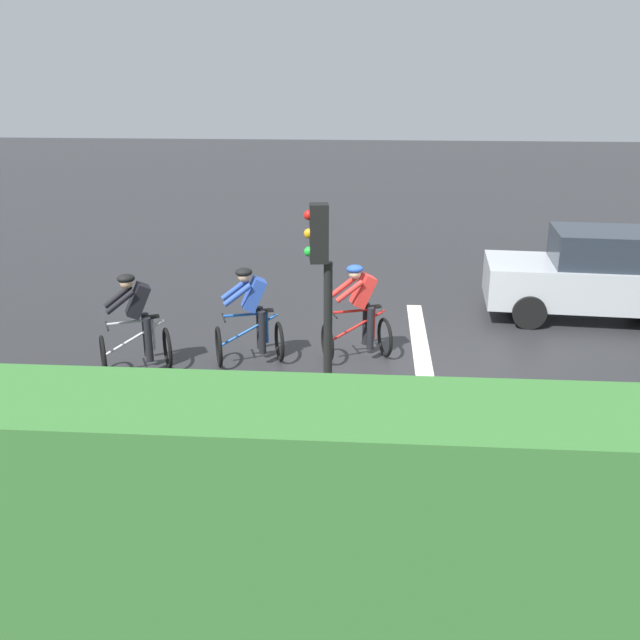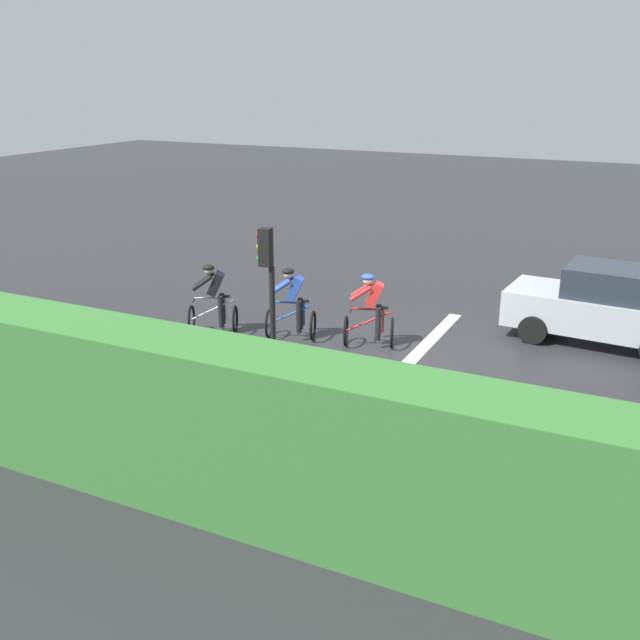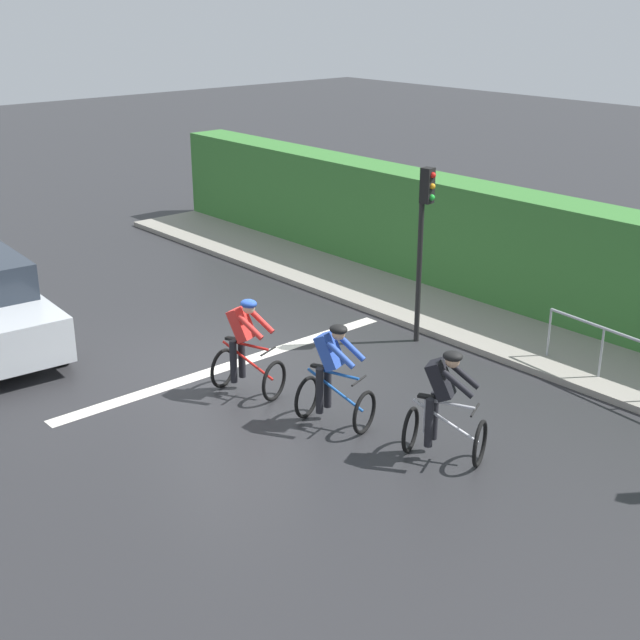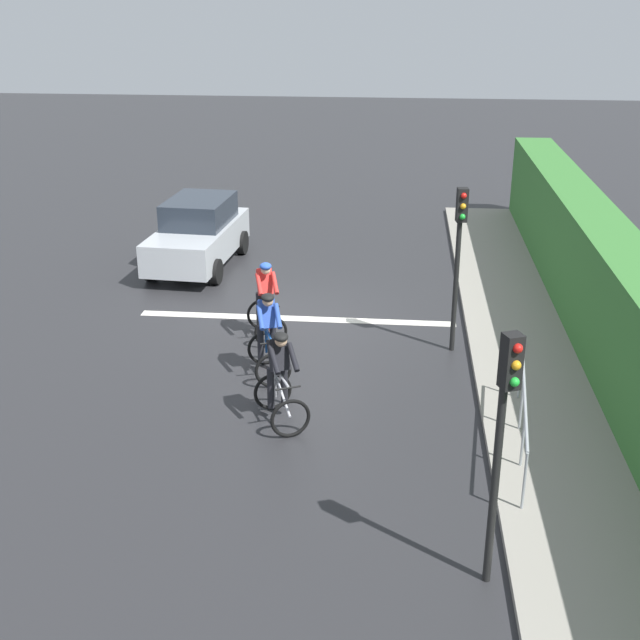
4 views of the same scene
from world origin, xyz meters
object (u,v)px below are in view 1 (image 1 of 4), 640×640
(cyclist_lead, at_px, (136,325))
(cyclist_mid, at_px, (359,314))
(cyclist_second, at_px, (251,318))
(traffic_light_near_crossing, at_px, (323,304))
(car_silver, at_px, (597,275))

(cyclist_lead, relative_size, cyclist_mid, 1.00)
(cyclist_second, relative_size, traffic_light_near_crossing, 0.50)
(cyclist_second, distance_m, traffic_light_near_crossing, 4.05)
(cyclist_mid, xyz_separation_m, traffic_light_near_crossing, (-3.84, 0.34, 1.43))
(cyclist_lead, height_order, traffic_light_near_crossing, traffic_light_near_crossing)
(cyclist_lead, bearing_deg, cyclist_second, -74.82)
(car_silver, xyz_separation_m, traffic_light_near_crossing, (-6.34, 4.94, 1.35))
(cyclist_second, bearing_deg, traffic_light_near_crossing, -157.72)
(cyclist_second, height_order, cyclist_mid, same)
(traffic_light_near_crossing, bearing_deg, cyclist_lead, 46.82)
(cyclist_lead, distance_m, cyclist_mid, 3.66)
(cyclist_second, xyz_separation_m, traffic_light_near_crossing, (-3.51, -1.44, 1.43))
(cyclist_second, relative_size, car_silver, 0.39)
(cyclist_lead, height_order, car_silver, car_silver)
(cyclist_lead, xyz_separation_m, cyclist_second, (0.48, -1.79, 0.00))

